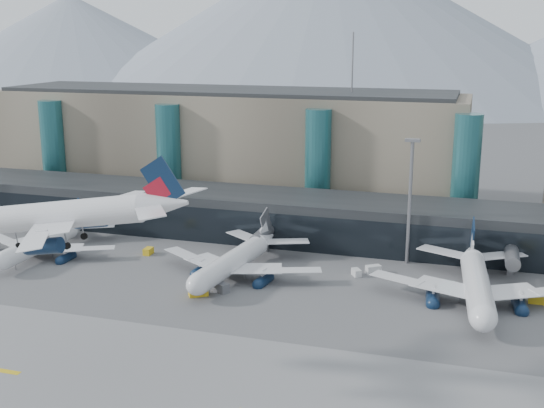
{
  "coord_description": "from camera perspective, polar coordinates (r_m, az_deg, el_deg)",
  "views": [
    {
      "loc": [
        42.21,
        -86.46,
        45.47
      ],
      "look_at": [
        6.07,
        32.0,
        14.53
      ],
      "focal_mm": 45.0,
      "sensor_mm": 36.0,
      "label": 1
    }
  ],
  "objects": [
    {
      "name": "teal_towers",
      "position": [
        173.24,
        -2.61,
        3.55
      ],
      "size": [
        116.4,
        19.4,
        46.0
      ],
      "color": "#256268",
      "rests_on": "ground"
    },
    {
      "name": "veh_c",
      "position": [
        124.76,
        -4.31,
        -6.96
      ],
      "size": [
        3.55,
        3.01,
        1.75
      ],
      "primitive_type": "cube",
      "rotation": [
        0.0,
        0.0,
        -0.52
      ],
      "color": "#515156",
      "rests_on": "ground"
    },
    {
      "name": "jet_parked_mid",
      "position": [
        132.92,
        -2.73,
        -4.0
      ],
      "size": [
        35.57,
        35.47,
        11.54
      ],
      "rotation": [
        0.0,
        0.0,
        1.45
      ],
      "color": "silver",
      "rests_on": "ground"
    },
    {
      "name": "jet_parked_left",
      "position": [
        152.36,
        -18.19,
        -2.48
      ],
      "size": [
        32.98,
        31.84,
        10.62
      ],
      "rotation": [
        0.0,
        0.0,
        1.56
      ],
      "color": "silver",
      "rests_on": "ground"
    },
    {
      "name": "runway_markings",
      "position": [
        94.61,
        -12.33,
        -15.02
      ],
      "size": [
        128.0,
        1.0,
        0.02
      ],
      "color": "gold",
      "rests_on": "ground"
    },
    {
      "name": "concourse",
      "position": [
        155.61,
        0.62,
        -1.06
      ],
      "size": [
        170.0,
        27.0,
        10.0
      ],
      "color": "black",
      "rests_on": "ground"
    },
    {
      "name": "runway_strip",
      "position": [
        94.63,
        -12.33,
        -15.03
      ],
      "size": [
        400.0,
        40.0,
        0.04
      ],
      "primitive_type": "cube",
      "color": "slate",
      "rests_on": "ground"
    },
    {
      "name": "veh_d",
      "position": [
        135.01,
        8.47,
        -5.44
      ],
      "size": [
        3.25,
        2.9,
        1.65
      ],
      "primitive_type": "cube",
      "rotation": [
        0.0,
        0.0,
        0.6
      ],
      "color": "silver",
      "rests_on": "ground"
    },
    {
      "name": "ground",
      "position": [
        106.42,
        -8.35,
        -11.43
      ],
      "size": [
        900.0,
        900.0,
        0.0
      ],
      "primitive_type": "plane",
      "color": "#515154",
      "rests_on": "ground"
    },
    {
      "name": "veh_b",
      "position": [
        147.26,
        -10.31,
        -3.9
      ],
      "size": [
        1.57,
        2.49,
        1.41
      ],
      "primitive_type": "cube",
      "rotation": [
        0.0,
        0.0,
        1.59
      ],
      "color": "gold",
      "rests_on": "ground"
    },
    {
      "name": "terminal_main",
      "position": [
        191.2,
        -3.85,
        4.96
      ],
      "size": [
        130.0,
        30.0,
        31.0
      ],
      "color": "gray",
      "rests_on": "ground"
    },
    {
      "name": "jet_parked_right",
      "position": [
        125.82,
        16.71,
        -5.47
      ],
      "size": [
        38.92,
        38.3,
        12.57
      ],
      "rotation": [
        0.0,
        0.0,
        1.65
      ],
      "color": "silver",
      "rests_on": "ground"
    },
    {
      "name": "lightmast_mid",
      "position": [
        138.54,
        11.47,
        0.79
      ],
      "size": [
        3.0,
        1.2,
        25.6
      ],
      "color": "slate",
      "rests_on": "ground"
    },
    {
      "name": "mountain_ridge",
      "position": [
        467.2,
        14.15,
        13.65
      ],
      "size": [
        910.0,
        400.0,
        110.0
      ],
      "color": "gray",
      "rests_on": "ground"
    },
    {
      "name": "hero_jet",
      "position": [
        90.56,
        -15.38,
        -0.22
      ],
      "size": [
        31.54,
        32.15,
        10.37
      ],
      "rotation": [
        0.0,
        -0.14,
        0.07
      ],
      "color": "silver",
      "rests_on": "ground"
    },
    {
      "name": "veh_h",
      "position": [
        123.34,
        -6.19,
        -7.22
      ],
      "size": [
        3.81,
        3.38,
        1.88
      ],
      "primitive_type": "cube",
      "rotation": [
        0.0,
        0.0,
        0.6
      ],
      "color": "gold",
      "rests_on": "ground"
    },
    {
      "name": "veh_g",
      "position": [
        133.42,
        7.08,
        -5.71
      ],
      "size": [
        2.36,
        2.65,
        1.34
      ],
      "primitive_type": "cube",
      "rotation": [
        0.0,
        0.0,
        -1.0
      ],
      "color": "silver",
      "rests_on": "ground"
    },
    {
      "name": "veh_e",
      "position": [
        128.15,
        21.38,
        -7.34
      ],
      "size": [
        3.23,
        1.85,
        1.82
      ],
      "primitive_type": "cube",
      "rotation": [
        0.0,
        0.0,
        -0.01
      ],
      "color": "gold",
      "rests_on": "ground"
    }
  ]
}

